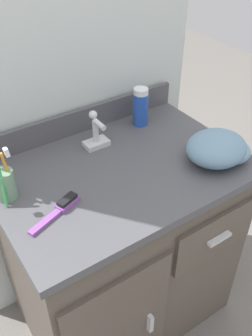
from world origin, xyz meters
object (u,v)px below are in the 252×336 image
hairbrush (61,208)px  hand_towel (220,149)px  toothbrush_cup (4,183)px  shaving_cream_can (141,107)px

hairbrush → hand_towel: bearing=-28.3°
toothbrush_cup → hairbrush: bearing=-53.5°
shaving_cream_can → hairbrush: (-0.48, -0.27, -0.07)m
shaving_cream_can → hand_towel: bearing=-76.9°
toothbrush_cup → shaving_cream_can: toothbrush_cup is taller
shaving_cream_can → hairbrush: size_ratio=0.82×
shaving_cream_can → hairbrush: 0.56m
toothbrush_cup → hand_towel: 0.71m
toothbrush_cup → shaving_cream_can: (0.59, 0.12, 0.02)m
hairbrush → hand_towel: hand_towel is taller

